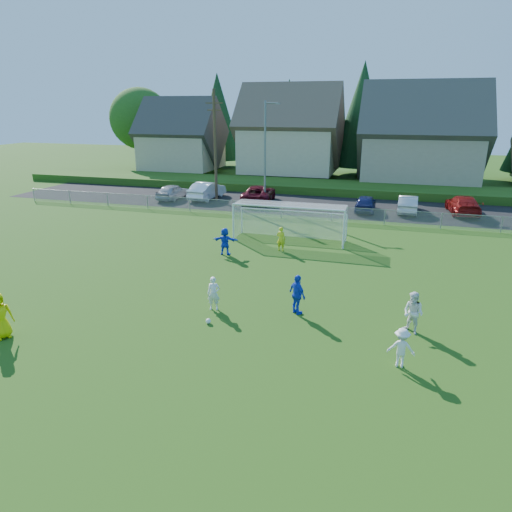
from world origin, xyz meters
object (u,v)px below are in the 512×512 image
at_px(referee, 0,316).
at_px(car_g, 463,205).
at_px(player_blue_a, 297,295).
at_px(player_blue_b, 225,241).
at_px(car_b, 207,190).
at_px(car_c, 259,194).
at_px(player_white_b, 413,313).
at_px(soccer_ball, 208,321).
at_px(player_white_c, 401,348).
at_px(car_f, 408,204).
at_px(goalkeeper, 281,239).
at_px(soccer_goal, 290,216).
at_px(player_white_a, 214,294).
at_px(car_e, 365,203).
at_px(car_a, 172,192).

xyz_separation_m(referee, car_g, (19.93, 28.06, -0.17)).
relative_size(player_blue_a, player_blue_b, 1.07).
height_order(car_b, car_c, car_b).
xyz_separation_m(player_white_b, player_blue_a, (-4.73, 0.44, 0.03)).
xyz_separation_m(soccer_ball, referee, (-7.22, -3.37, 0.82)).
xyz_separation_m(player_white_b, player_blue_b, (-10.58, 7.35, -0.03)).
height_order(player_white_c, player_blue_a, player_blue_a).
bearing_deg(soccer_ball, player_blue_b, 105.75).
bearing_deg(car_f, goalkeeper, 61.98).
relative_size(player_white_b, player_white_c, 1.20).
distance_m(soccer_ball, soccer_goal, 13.22).
bearing_deg(car_g, soccer_ball, 58.90).
relative_size(player_white_a, player_blue_a, 0.85).
distance_m(car_b, car_e, 15.05).
bearing_deg(player_blue_b, car_e, -122.21).
bearing_deg(soccer_ball, car_f, 70.90).
bearing_deg(car_c, player_blue_b, 91.76).
height_order(player_blue_b, car_e, player_blue_b).
height_order(player_white_b, car_a, player_white_b).
height_order(player_white_b, player_blue_a, player_blue_a).
distance_m(car_a, car_f, 21.57).
relative_size(car_a, car_g, 0.81).
height_order(soccer_ball, player_white_b, player_white_b).
height_order(referee, car_c, referee).
height_order(player_white_b, car_f, player_white_b).
bearing_deg(player_blue_b, player_white_b, 139.94).
relative_size(car_c, car_e, 1.39).
distance_m(soccer_ball, player_white_c, 7.72).
bearing_deg(car_g, car_a, -1.40).
bearing_deg(car_f, car_g, -169.49).
relative_size(car_c, car_f, 1.30).
distance_m(player_white_a, car_c, 23.63).
bearing_deg(player_blue_b, player_white_a, 101.22).
bearing_deg(player_blue_a, car_g, -70.07).
distance_m(player_white_a, player_white_c, 8.29).
height_order(car_c, car_f, car_c).
relative_size(goalkeeper, car_f, 0.35).
bearing_deg(car_b, player_blue_b, 120.40).
bearing_deg(car_g, referee, 50.75).
bearing_deg(goalkeeper, car_f, -113.58).
distance_m(player_white_a, player_blue_b, 7.85).
relative_size(player_white_c, player_blue_a, 0.81).
distance_m(player_blue_a, car_c, 24.01).
bearing_deg(car_a, goalkeeper, 138.71).
distance_m(player_white_c, car_e, 24.74).
xyz_separation_m(car_c, soccer_goal, (5.49, -11.42, 0.84)).
relative_size(soccer_ball, player_white_c, 0.15).
height_order(player_blue_b, car_f, player_blue_b).
xyz_separation_m(soccer_ball, car_c, (-4.92, 24.54, 0.68)).
xyz_separation_m(car_a, car_g, (25.95, 1.12, 0.04)).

